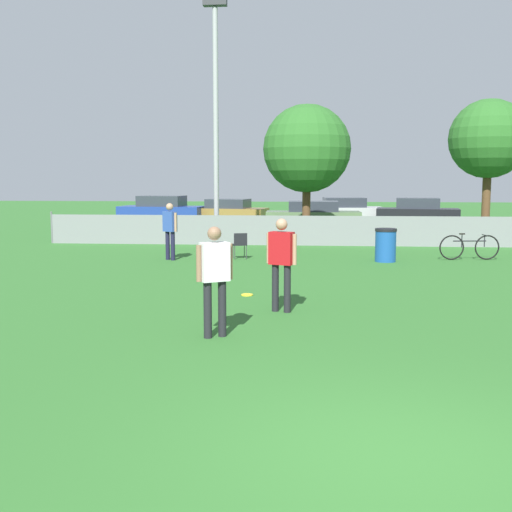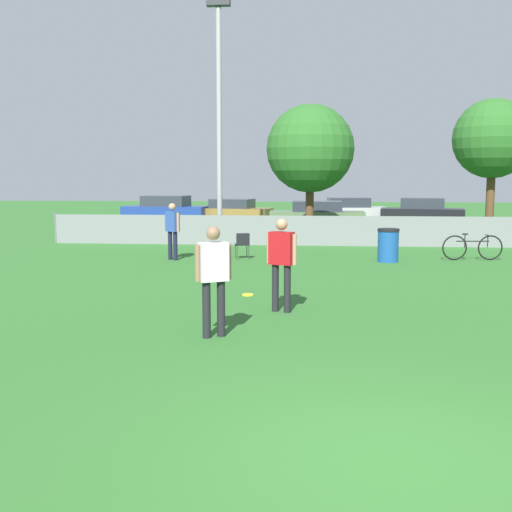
{
  "view_description": "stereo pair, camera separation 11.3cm",
  "coord_description": "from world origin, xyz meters",
  "px_view_note": "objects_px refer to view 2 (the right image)",
  "views": [
    {
      "loc": [
        -0.8,
        -5.56,
        2.51
      ],
      "look_at": [
        -1.82,
        6.24,
        1.05
      ],
      "focal_mm": 45.0,
      "sensor_mm": 36.0,
      "label": 1
    },
    {
      "loc": [
        -0.69,
        -5.55,
        2.51
      ],
      "look_at": [
        -1.82,
        6.24,
        1.05
      ],
      "focal_mm": 45.0,
      "sensor_mm": 36.0,
      "label": 2
    }
  ],
  "objects_px": {
    "tree_far_right": "(493,139)",
    "frisbee_disc": "(248,295)",
    "bicycle_sideline": "(472,247)",
    "parked_car_tan": "(232,212)",
    "light_pole": "(219,102)",
    "tree_near_pole": "(310,149)",
    "parked_car_olive": "(317,215)",
    "parked_car_silver": "(348,211)",
    "player_thrower_red": "(281,257)",
    "trash_bin": "(388,245)",
    "parked_car_dark": "(422,213)",
    "player_receiver_white": "(214,273)",
    "parked_car_blue": "(166,210)",
    "folding_chair_sideline": "(242,243)",
    "spectator_in_blue": "(172,227)"
  },
  "relations": [
    {
      "from": "folding_chair_sideline",
      "to": "parked_car_silver",
      "type": "bearing_deg",
      "value": -119.88
    },
    {
      "from": "parked_car_blue",
      "to": "parked_car_dark",
      "type": "bearing_deg",
      "value": 5.69
    },
    {
      "from": "parked_car_dark",
      "to": "parked_car_olive",
      "type": "bearing_deg",
      "value": -147.28
    },
    {
      "from": "player_thrower_red",
      "to": "bicycle_sideline",
      "type": "xyz_separation_m",
      "value": [
        5.35,
        8.07,
        -0.64
      ]
    },
    {
      "from": "parked_car_silver",
      "to": "parked_car_dark",
      "type": "relative_size",
      "value": 1.01
    },
    {
      "from": "parked_car_olive",
      "to": "parked_car_silver",
      "type": "xyz_separation_m",
      "value": [
        1.7,
        4.23,
        0.01
      ]
    },
    {
      "from": "frisbee_disc",
      "to": "parked_car_dark",
      "type": "height_order",
      "value": "parked_car_dark"
    },
    {
      "from": "spectator_in_blue",
      "to": "parked_car_tan",
      "type": "relative_size",
      "value": 0.4
    },
    {
      "from": "light_pole",
      "to": "frisbee_disc",
      "type": "height_order",
      "value": "light_pole"
    },
    {
      "from": "tree_near_pole",
      "to": "spectator_in_blue",
      "type": "bearing_deg",
      "value": -123.37
    },
    {
      "from": "tree_near_pole",
      "to": "trash_bin",
      "type": "xyz_separation_m",
      "value": [
        2.41,
        -6.0,
        -3.09
      ]
    },
    {
      "from": "parked_car_blue",
      "to": "parked_car_tan",
      "type": "relative_size",
      "value": 1.07
    },
    {
      "from": "parked_car_tan",
      "to": "bicycle_sideline",
      "type": "bearing_deg",
      "value": -45.97
    },
    {
      "from": "player_thrower_red",
      "to": "parked_car_silver",
      "type": "xyz_separation_m",
      "value": [
        2.33,
        23.54,
        -0.36
      ]
    },
    {
      "from": "trash_bin",
      "to": "parked_car_dark",
      "type": "distance_m",
      "value": 14.67
    },
    {
      "from": "tree_far_right",
      "to": "bicycle_sideline",
      "type": "bearing_deg",
      "value": -108.85
    },
    {
      "from": "player_receiver_white",
      "to": "player_thrower_red",
      "type": "height_order",
      "value": "same"
    },
    {
      "from": "folding_chair_sideline",
      "to": "parked_car_olive",
      "type": "relative_size",
      "value": 0.18
    },
    {
      "from": "parked_car_silver",
      "to": "tree_near_pole",
      "type": "bearing_deg",
      "value": -107.36
    },
    {
      "from": "tree_far_right",
      "to": "player_thrower_red",
      "type": "relative_size",
      "value": 3.12
    },
    {
      "from": "light_pole",
      "to": "tree_far_right",
      "type": "relative_size",
      "value": 1.68
    },
    {
      "from": "tree_far_right",
      "to": "player_receiver_white",
      "type": "xyz_separation_m",
      "value": [
        -8.21,
        -15.65,
        -2.9
      ]
    },
    {
      "from": "player_receiver_white",
      "to": "trash_bin",
      "type": "xyz_separation_m",
      "value": [
        3.71,
        9.44,
        -0.53
      ]
    },
    {
      "from": "trash_bin",
      "to": "spectator_in_blue",
      "type": "bearing_deg",
      "value": -178.46
    },
    {
      "from": "frisbee_disc",
      "to": "bicycle_sideline",
      "type": "height_order",
      "value": "bicycle_sideline"
    },
    {
      "from": "player_thrower_red",
      "to": "parked_car_dark",
      "type": "relative_size",
      "value": 0.41
    },
    {
      "from": "tree_near_pole",
      "to": "parked_car_olive",
      "type": "bearing_deg",
      "value": 87.21
    },
    {
      "from": "parked_car_tan",
      "to": "parked_car_blue",
      "type": "bearing_deg",
      "value": -164.98
    },
    {
      "from": "light_pole",
      "to": "player_thrower_red",
      "type": "distance_m",
      "value": 14.17
    },
    {
      "from": "frisbee_disc",
      "to": "parked_car_tan",
      "type": "distance_m",
      "value": 20.94
    },
    {
      "from": "player_receiver_white",
      "to": "parked_car_dark",
      "type": "relative_size",
      "value": 0.41
    },
    {
      "from": "folding_chair_sideline",
      "to": "parked_car_blue",
      "type": "distance_m",
      "value": 15.49
    },
    {
      "from": "parked_car_silver",
      "to": "player_thrower_red",
      "type": "bearing_deg",
      "value": -101.91
    },
    {
      "from": "parked_car_silver",
      "to": "frisbee_disc",
      "type": "bearing_deg",
      "value": -104.39
    },
    {
      "from": "player_thrower_red",
      "to": "parked_car_tan",
      "type": "distance_m",
      "value": 22.65
    },
    {
      "from": "parked_car_olive",
      "to": "parked_car_silver",
      "type": "height_order",
      "value": "parked_car_silver"
    },
    {
      "from": "trash_bin",
      "to": "bicycle_sideline",
      "type": "bearing_deg",
      "value": 13.72
    },
    {
      "from": "player_receiver_white",
      "to": "trash_bin",
      "type": "bearing_deg",
      "value": 38.38
    },
    {
      "from": "light_pole",
      "to": "tree_near_pole",
      "type": "bearing_deg",
      "value": 5.23
    },
    {
      "from": "player_receiver_white",
      "to": "parked_car_tan",
      "type": "distance_m",
      "value": 24.49
    },
    {
      "from": "tree_far_right",
      "to": "frisbee_disc",
      "type": "distance_m",
      "value": 15.01
    },
    {
      "from": "player_thrower_red",
      "to": "frisbee_disc",
      "type": "bearing_deg",
      "value": 138.02
    },
    {
      "from": "frisbee_disc",
      "to": "parked_car_tan",
      "type": "bearing_deg",
      "value": 98.49
    },
    {
      "from": "parked_car_blue",
      "to": "parked_car_dark",
      "type": "xyz_separation_m",
      "value": [
        13.44,
        -0.31,
        -0.04
      ]
    },
    {
      "from": "bicycle_sideline",
      "to": "parked_car_olive",
      "type": "relative_size",
      "value": 0.4
    },
    {
      "from": "parked_car_tan",
      "to": "trash_bin",
      "type": "bearing_deg",
      "value": -54.87
    },
    {
      "from": "bicycle_sideline",
      "to": "parked_car_tan",
      "type": "distance_m",
      "value": 16.98
    },
    {
      "from": "tree_near_pole",
      "to": "spectator_in_blue",
      "type": "relative_size",
      "value": 3.08
    },
    {
      "from": "light_pole",
      "to": "tree_near_pole",
      "type": "distance_m",
      "value": 3.95
    },
    {
      "from": "trash_bin",
      "to": "parked_car_dark",
      "type": "relative_size",
      "value": 0.23
    }
  ]
}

